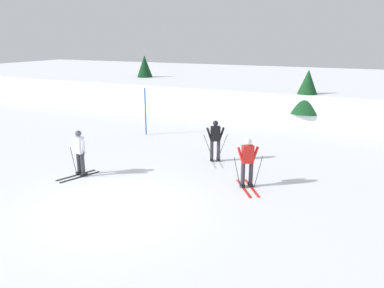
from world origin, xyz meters
The scene contains 8 objects.
ground_plane centered at (0.00, 0.00, 0.00)m, with size 120.00×120.00×0.00m, color white.
far_snow_ridge centered at (0.00, 18.11, 0.86)m, with size 80.00×8.30×1.72m, color white.
skier_white centered at (-2.76, 1.76, 0.92)m, with size 0.96×1.64×1.71m.
skier_red centered at (3.10, 3.32, 0.96)m, with size 1.20×1.54×1.71m.
skier_black centered at (1.09, 5.45, 0.92)m, with size 1.12×1.57×1.71m.
trail_marker_pole centered at (-3.87, 8.05, 1.23)m, with size 0.07×0.07×2.45m, color #1E56AD.
conifer_far_left centered at (-10.74, 18.96, 2.20)m, with size 1.89×1.89×3.51m.
conifer_far_centre centered at (3.20, 14.64, 1.86)m, with size 2.07×2.07×3.14m.
Camera 1 is at (6.59, -8.42, 4.93)m, focal length 35.45 mm.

